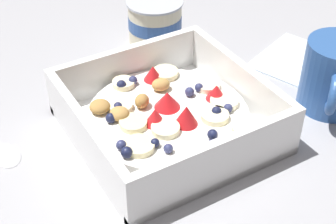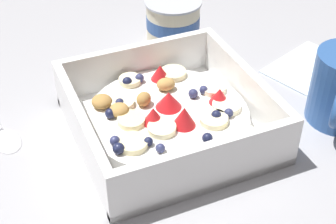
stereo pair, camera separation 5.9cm
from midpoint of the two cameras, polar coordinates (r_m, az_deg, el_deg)
name	(u,v)px [view 1 (the left image)]	position (r m, az deg, el deg)	size (l,w,h in m)	color
ground_plane	(158,128)	(0.61, -3.89, -1.96)	(2.40, 2.40, 0.00)	#9E9EA3
fruit_bowl	(168,118)	(0.59, -2.83, -0.78)	(0.22, 0.22, 0.06)	white
yogurt_cup	(155,22)	(0.76, -3.72, 10.06)	(0.08, 0.08, 0.07)	beige
coffee_mug	(334,76)	(0.64, 15.82, 3.84)	(0.10, 0.09, 0.09)	#2D5699
folded_napkin	(303,62)	(0.75, 12.84, 5.47)	(0.12, 0.12, 0.01)	silver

